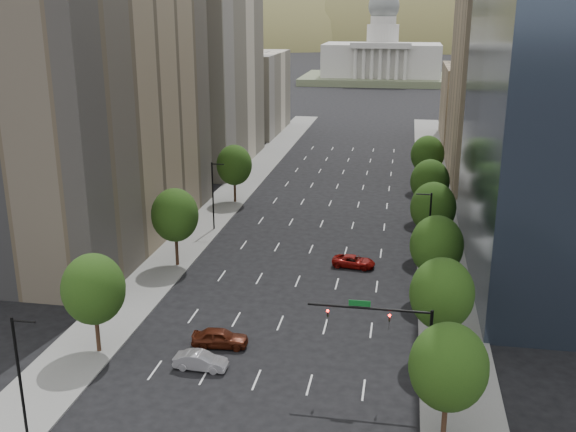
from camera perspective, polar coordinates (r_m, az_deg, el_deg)
The scene contains 24 objects.
sidewalk_left at distance 83.92m, azimuth -8.57°, elevation -2.11°, with size 6.00×200.00×0.15m, color slate.
sidewalk_right at distance 79.96m, azimuth 13.06°, elevation -3.38°, with size 6.00×200.00×0.15m, color slate.
midrise_cream_left at distance 123.49m, azimuth -6.83°, elevation 12.47°, with size 14.00×30.00×35.00m, color beige.
filler_left at distance 156.09m, azimuth -3.20°, elevation 10.42°, with size 14.00×26.00×18.00m, color beige.
parking_tan_right at distance 116.47m, azimuth 17.45°, elevation 10.28°, with size 14.00×30.00×30.00m, color #8C7759.
filler_right at distance 149.87m, azimuth 15.74°, elevation 9.14°, with size 14.00×26.00×16.00m, color #8C7759.
tree_right_0 at distance 45.84m, azimuth 13.50°, elevation -12.39°, with size 5.20×5.20×8.39m.
tree_right_1 at distance 55.52m, azimuth 12.95°, elevation -6.47°, with size 5.20×5.20×8.75m.
tree_right_2 at distance 66.73m, azimuth 12.53°, elevation -2.47°, with size 5.20×5.20×8.61m.
tree_right_3 at distance 78.06m, azimuth 12.25°, elevation 0.68°, with size 5.20×5.20×8.89m.
tree_right_4 at distance 91.67m, azimuth 11.98°, elevation 2.89°, with size 5.20×5.20×8.46m.
tree_right_5 at distance 107.19m, azimuth 11.78°, elevation 5.13°, with size 5.20×5.20×8.75m.
tree_left_0 at distance 57.25m, azimuth -16.22°, elevation -5.99°, with size 5.20×5.20×8.75m.
tree_left_1 at distance 74.44m, azimuth -9.60°, elevation 0.08°, with size 5.20×5.20×8.97m.
tree_left_2 at distance 98.52m, azimuth -4.60°, elevation 4.34°, with size 5.20×5.20×8.68m.
streetlight_rn at distance 73.57m, azimuth 11.87°, elevation -1.18°, with size 1.70×0.20×9.00m.
streetlight_ls at distance 48.06m, azimuth -21.82°, elevation -12.49°, with size 1.70×0.20×9.00m.
streetlight_ln at distance 86.44m, azimuth -6.37°, elevation 1.87°, with size 1.70×0.20×9.00m.
traffic_signal at distance 50.21m, azimuth 9.18°, elevation -9.62°, with size 9.12×0.40×7.38m.
capitol at distance 265.46m, azimuth 7.98°, elevation 13.04°, with size 60.00×40.00×35.20m.
foothills at distance 618.20m, azimuth 12.47°, elevation 10.86°, with size 720.00×413.00×263.00m.
car_maroon at distance 58.31m, azimuth -5.80°, elevation -10.26°, with size 1.93×4.80×1.64m, color #47180B.
car_silver at distance 55.24m, azimuth -7.44°, elevation -12.12°, with size 1.51×4.33×1.43m, color #A5A5AA.
car_red_far at distance 75.20m, azimuth 5.61°, elevation -3.86°, with size 2.20×4.76×1.32m, color maroon.
Camera 1 is at (10.45, -14.85, 27.76)m, focal length 41.80 mm.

